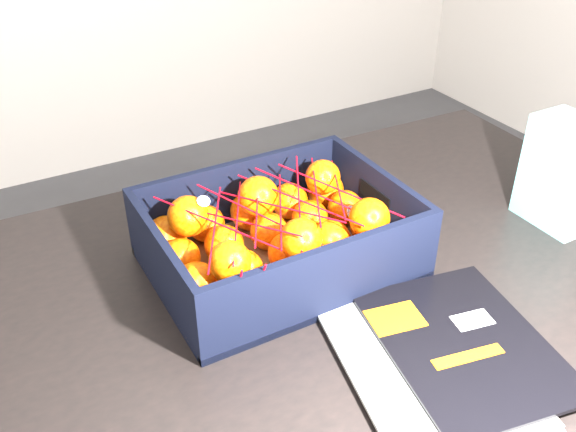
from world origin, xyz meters
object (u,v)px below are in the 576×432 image
table (338,314)px  produce_crate (279,245)px  retail_carton (564,173)px  magazine_stack (444,355)px

table → produce_crate: size_ratio=3.13×
table → retail_carton: (0.41, -0.07, 0.19)m
table → produce_crate: (-0.08, 0.05, 0.14)m
produce_crate → table: bearing=-34.0°
table → produce_crate: produce_crate is taller
magazine_stack → retail_carton: size_ratio=1.79×
magazine_stack → retail_carton: bearing=23.1°
magazine_stack → retail_carton: (0.40, 0.17, 0.09)m
table → magazine_stack: 0.26m
table → produce_crate: bearing=146.0°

